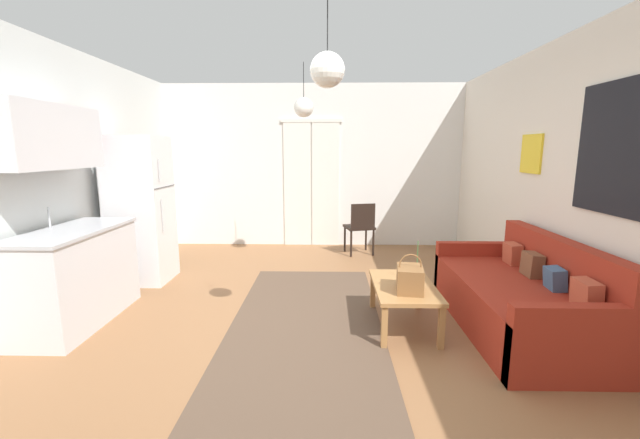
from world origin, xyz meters
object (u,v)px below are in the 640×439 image
Objects in this scene: coffee_table at (404,290)px; bamboo_vase at (417,272)px; accent_chair at (360,225)px; pendant_lamp_far at (304,107)px; refrigerator at (140,210)px; couch at (523,300)px; pendant_lamp_near at (327,70)px; handbag at (410,279)px.

coffee_table is 2.36× the size of bamboo_vase.
pendant_lamp_far is at bearing 33.86° from accent_chair.
bamboo_vase is 0.22× the size of refrigerator.
accent_chair is at bearing 47.97° from pendant_lamp_far.
bamboo_vase is at bearing 172.21° from couch.
bamboo_vase is at bearing 34.32° from coffee_table.
coffee_table is at bearing 42.03° from pendant_lamp_near.
coffee_table is 2.54m from accent_chair.
coffee_table is at bearing 80.37° from accent_chair.
handbag is (-0.12, -0.25, 0.02)m from bamboo_vase.
pendant_lamp_near reaches higher than handbag.
pendant_lamp_near is (-1.79, -0.60, 1.89)m from couch.
pendant_lamp_near reaches higher than bamboo_vase.
handbag is 0.19× the size of refrigerator.
handbag is 0.52× the size of pendant_lamp_near.
couch is at bearing 18.62° from pendant_lamp_near.
accent_chair is (-0.21, 2.69, -0.05)m from handbag.
accent_chair is 1.27× the size of pendant_lamp_near.
couch is 4.34m from refrigerator.
handbag is 2.70m from accent_chair.
refrigerator is (-3.03, 1.42, 0.38)m from handbag.
refrigerator is at bearing 10.28° from accent_chair.
pendant_lamp_near is at bearing 66.71° from accent_chair.
refrigerator is at bearing 154.91° from handbag.
handbag is at bearing -25.09° from refrigerator.
accent_chair is (2.82, 1.28, -0.43)m from refrigerator.
pendant_lamp_near is at bearing -146.62° from handbag.
pendant_lamp_far is (-1.03, 1.79, 1.63)m from handbag.
pendant_lamp_near is (2.30, -1.90, 1.27)m from refrigerator.
refrigerator reaches higher than accent_chair.
bamboo_vase is at bearing 83.62° from accent_chair.
accent_chair is (-0.33, 2.44, -0.03)m from bamboo_vase.
pendant_lamp_near reaches higher than accent_chair.
coffee_table is 1.38× the size of pendant_lamp_far.
refrigerator reaches higher than bamboo_vase.
pendant_lamp_near is 2.29m from pendant_lamp_far.
bamboo_vase is 2.46m from accent_chair.
refrigerator is 2.69× the size of pendant_lamp_far.
accent_chair reaches higher than bamboo_vase.
refrigerator reaches higher than couch.
accent_chair is 1.23× the size of pendant_lamp_far.
pendant_lamp_near reaches higher than coffee_table.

